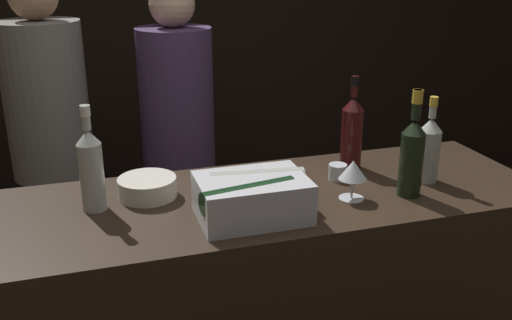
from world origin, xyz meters
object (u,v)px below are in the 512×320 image
at_px(wine_glass, 353,171).
at_px(red_wine_bottle_black_foil, 352,131).
at_px(bowl_white, 147,187).
at_px(candle_votive, 338,172).
at_px(ice_bin_with_bottles, 252,195).
at_px(person_blond_tee, 51,139).
at_px(rose_wine_bottle, 429,148).
at_px(champagne_bottle, 412,154).
at_px(person_in_hoodie, 178,135).
at_px(white_wine_bottle, 91,167).

distance_m(wine_glass, red_wine_bottle_black_foil, 0.30).
height_order(bowl_white, red_wine_bottle_black_foil, red_wine_bottle_black_foil).
bearing_deg(candle_votive, ice_bin_with_bottles, -151.63).
bearing_deg(person_blond_tee, wine_glass, -113.25).
height_order(ice_bin_with_bottles, red_wine_bottle_black_foil, red_wine_bottle_black_foil).
xyz_separation_m(bowl_white, red_wine_bottle_black_foil, (0.77, 0.05, 0.11)).
bearing_deg(ice_bin_with_bottles, rose_wine_bottle, 8.43).
distance_m(champagne_bottle, red_wine_bottle_black_foil, 0.31).
bearing_deg(wine_glass, person_in_hoodie, 110.31).
bearing_deg(person_blond_tee, rose_wine_bottle, -103.29).
relative_size(bowl_white, white_wine_bottle, 0.57).
xyz_separation_m(ice_bin_with_bottles, wine_glass, (0.36, 0.03, 0.02)).
relative_size(ice_bin_with_bottles, person_in_hoodie, 0.22).
relative_size(wine_glass, rose_wine_bottle, 0.44).
height_order(white_wine_bottle, red_wine_bottle_black_foil, red_wine_bottle_black_foil).
xyz_separation_m(white_wine_bottle, champagne_bottle, (1.02, -0.19, 0.00)).
height_order(ice_bin_with_bottles, wine_glass, wine_glass).
bearing_deg(champagne_bottle, wine_glass, 173.07).
bearing_deg(champagne_bottle, red_wine_bottle_black_foil, 103.99).
bearing_deg(person_in_hoodie, red_wine_bottle_black_foil, 8.39).
height_order(ice_bin_with_bottles, person_in_hoodie, person_in_hoodie).
height_order(bowl_white, person_blond_tee, person_blond_tee).
relative_size(ice_bin_with_bottles, bowl_white, 1.85).
xyz_separation_m(candle_votive, rose_wine_bottle, (0.30, -0.11, 0.10)).
xyz_separation_m(white_wine_bottle, red_wine_bottle_black_foil, (0.95, 0.10, 0.00)).
relative_size(bowl_white, wine_glass, 1.44).
distance_m(bowl_white, wine_glass, 0.69).
distance_m(bowl_white, person_in_hoodie, 0.90).
bearing_deg(bowl_white, person_in_hoodie, 73.90).
bearing_deg(white_wine_bottle, champagne_bottle, -10.69).
height_order(white_wine_bottle, champagne_bottle, champagne_bottle).
bearing_deg(candle_votive, red_wine_bottle_black_foil, 44.98).
distance_m(wine_glass, champagne_bottle, 0.21).
bearing_deg(rose_wine_bottle, white_wine_bottle, 174.98).
xyz_separation_m(ice_bin_with_bottles, white_wine_bottle, (-0.46, 0.20, 0.07)).
relative_size(candle_votive, champagne_bottle, 0.18).
distance_m(bowl_white, white_wine_bottle, 0.21).
distance_m(white_wine_bottle, person_in_hoodie, 1.03).
bearing_deg(person_in_hoodie, bowl_white, -40.80).
xyz_separation_m(rose_wine_bottle, person_blond_tee, (-1.31, 1.03, -0.16)).
relative_size(white_wine_bottle, rose_wine_bottle, 1.11).
height_order(candle_votive, person_in_hoodie, person_in_hoodie).
bearing_deg(champagne_bottle, white_wine_bottle, 169.31).
xyz_separation_m(red_wine_bottle_black_foil, person_in_hoodie, (-0.53, 0.81, -0.21)).
distance_m(white_wine_bottle, red_wine_bottle_black_foil, 0.95).
xyz_separation_m(wine_glass, person_in_hoodie, (-0.40, 1.08, -0.16)).
relative_size(ice_bin_with_bottles, candle_votive, 5.48).
bearing_deg(rose_wine_bottle, wine_glass, -168.30).
relative_size(red_wine_bottle_black_foil, person_in_hoodie, 0.22).
relative_size(wine_glass, white_wine_bottle, 0.40).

